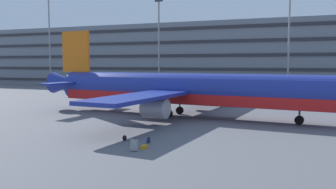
% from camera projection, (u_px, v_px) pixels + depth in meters
% --- Properties ---
extents(ground_plane, '(600.00, 600.00, 0.00)m').
position_uv_depth(ground_plane, '(152.00, 114.00, 43.58)').
color(ground_plane, '#5B5B60').
extents(terminal_structure, '(167.54, 18.83, 15.97)m').
position_uv_depth(terminal_structure, '(235.00, 56.00, 90.12)').
color(terminal_structure, slate).
rests_on(terminal_structure, ground_plane).
extents(airliner, '(38.66, 31.31, 10.32)m').
position_uv_depth(airliner, '(181.00, 90.00, 41.04)').
color(airliner, navy).
rests_on(airliner, ground_plane).
extents(light_mast_far_left, '(1.80, 0.50, 25.84)m').
position_uv_depth(light_mast_far_left, '(49.00, 30.00, 92.08)').
color(light_mast_far_left, gray).
rests_on(light_mast_far_left, ground_plane).
extents(light_mast_left, '(1.80, 0.50, 20.66)m').
position_uv_depth(light_mast_left, '(159.00, 37.00, 81.01)').
color(light_mast_left, gray).
rests_on(light_mast_left, ground_plane).
extents(light_mast_center_left, '(1.80, 0.50, 22.30)m').
position_uv_depth(light_mast_center_left, '(289.00, 29.00, 70.62)').
color(light_mast_center_left, gray).
rests_on(light_mast_center_left, ground_plane).
extents(suitcase_red, '(0.47, 0.74, 0.24)m').
position_uv_depth(suitcase_red, '(144.00, 147.00, 25.62)').
color(suitcase_red, orange).
rests_on(suitcase_red, ground_plane).
extents(suitcase_scuffed, '(0.48, 0.26, 0.92)m').
position_uv_depth(suitcase_scuffed, '(134.00, 145.00, 24.78)').
color(suitcase_scuffed, gray).
rests_on(suitcase_scuffed, ground_plane).
extents(backpack_teal, '(0.39, 0.31, 0.50)m').
position_uv_depth(backpack_teal, '(125.00, 138.00, 28.15)').
color(backpack_teal, black).
rests_on(backpack_teal, ground_plane).
extents(backpack_purple, '(0.31, 0.35, 0.55)m').
position_uv_depth(backpack_purple, '(148.00, 140.00, 27.27)').
color(backpack_purple, navy).
rests_on(backpack_purple, ground_plane).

